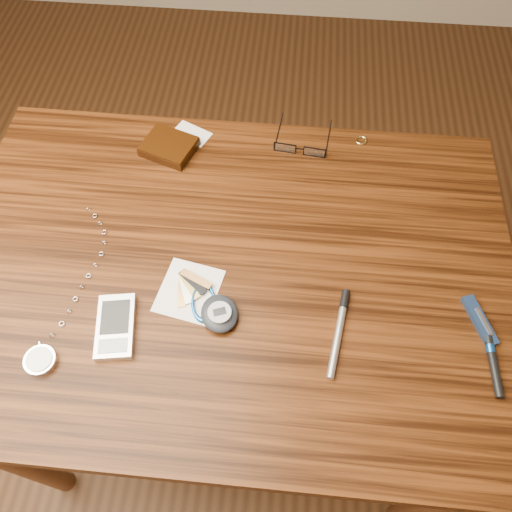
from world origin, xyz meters
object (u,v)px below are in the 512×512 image
object	(u,v)px
wallet_and_card	(170,146)
pocket_knife	(480,321)
desk	(231,291)
pedometer	(219,313)
eyeglasses	(300,148)
pda_phone	(116,326)
notepad_keys	(196,296)
silver_pen	(340,326)
pocket_watch	(43,354)

from	to	relation	value
wallet_and_card	pocket_knife	xyz separation A→B (m)	(0.57, -0.33, -0.00)
desk	pedometer	world-z (taller)	pedometer
wallet_and_card	eyeglasses	world-z (taller)	eyeglasses
pda_phone	pedometer	size ratio (longest dim) A/B	1.37
notepad_keys	silver_pen	distance (m)	0.24
notepad_keys	pocket_knife	bearing A→B (deg)	-0.35
wallet_and_card	pda_phone	world-z (taller)	wallet_and_card
pda_phone	pedometer	xyz separation A→B (m)	(0.16, 0.04, 0.00)
pocket_watch	wallet_and_card	bearing A→B (deg)	75.31
desk	pedometer	bearing A→B (deg)	-91.04
wallet_and_card	pocket_knife	size ratio (longest dim) A/B	1.56
pedometer	desk	bearing A→B (deg)	88.96
pedometer	pocket_knife	bearing A→B (deg)	4.02
pda_phone	eyeglasses	bearing A→B (deg)	56.07
notepad_keys	desk	bearing A→B (deg)	55.61
desk	pda_phone	xyz separation A→B (m)	(-0.17, -0.14, 0.11)
pda_phone	silver_pen	bearing A→B (deg)	5.66
desk	pocket_knife	distance (m)	0.44
pocket_watch	pda_phone	xyz separation A→B (m)	(0.10, 0.06, 0.00)
notepad_keys	silver_pen	xyz separation A→B (m)	(0.24, -0.03, 0.00)
eyeglasses	notepad_keys	size ratio (longest dim) A/B	0.96
pocket_watch	eyeglasses	bearing A→B (deg)	51.00
eyeglasses	pocket_watch	bearing A→B (deg)	-129.00
eyeglasses	silver_pen	world-z (taller)	eyeglasses
notepad_keys	pocket_watch	bearing A→B (deg)	-150.62
wallet_and_card	pedometer	distance (m)	0.39
notepad_keys	pocket_knife	world-z (taller)	same
eyeglasses	pedometer	bearing A→B (deg)	-106.78
eyeglasses	pocket_watch	world-z (taller)	eyeglasses
wallet_and_card	eyeglasses	size ratio (longest dim) A/B	1.19
pocket_watch	pedometer	world-z (taller)	pedometer
wallet_and_card	eyeglasses	distance (m)	0.26
pocket_knife	silver_pen	size ratio (longest dim) A/B	0.59
silver_pen	notepad_keys	bearing A→B (deg)	172.12
notepad_keys	pocket_knife	size ratio (longest dim) A/B	1.37
desk	pda_phone	bearing A→B (deg)	-140.69
eyeglasses	notepad_keys	world-z (taller)	eyeglasses
pda_phone	notepad_keys	size ratio (longest dim) A/B	0.95
wallet_and_card	pda_phone	bearing A→B (deg)	-92.29
pda_phone	notepad_keys	world-z (taller)	pda_phone
pocket_watch	pedometer	bearing A→B (deg)	19.17
pda_phone	notepad_keys	distance (m)	0.14
wallet_and_card	pda_phone	distance (m)	0.39
pocket_knife	silver_pen	distance (m)	0.23
desk	pocket_knife	size ratio (longest dim) A/B	11.04
desk	eyeglasses	bearing A→B (deg)	68.03
pedometer	pocket_watch	bearing A→B (deg)	-160.83
desk	pda_phone	distance (m)	0.24
pda_phone	pedometer	bearing A→B (deg)	12.48
desk	wallet_and_card	bearing A→B (deg)	120.30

